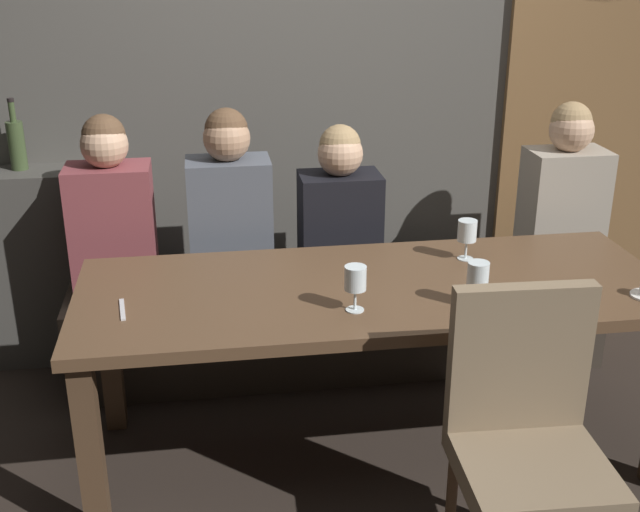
{
  "coord_description": "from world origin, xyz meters",
  "views": [
    {
      "loc": [
        -0.61,
        -2.66,
        1.94
      ],
      "look_at": [
        -0.2,
        0.07,
        0.84
      ],
      "focal_mm": 44.88,
      "sensor_mm": 36.0,
      "label": 1
    }
  ],
  "objects": [
    {
      "name": "ground",
      "position": [
        0.0,
        0.0,
        0.0
      ],
      "size": [
        9.0,
        9.0,
        0.0
      ],
      "primitive_type": "plane",
      "color": "black"
    },
    {
      "name": "diner_redhead",
      "position": [
        -1.01,
        0.72,
        0.83
      ],
      "size": [
        0.36,
        0.24,
        0.81
      ],
      "color": "brown",
      "rests_on": "banquette_bench"
    },
    {
      "name": "diner_near_end",
      "position": [
        1.04,
        0.68,
        0.83
      ],
      "size": [
        0.36,
        0.24,
        0.81
      ],
      "color": "#9E9384",
      "rests_on": "banquette_bench"
    },
    {
      "name": "banquette_bench",
      "position": [
        0.0,
        0.7,
        0.23
      ],
      "size": [
        2.5,
        0.44,
        0.45
      ],
      "color": "#312A23",
      "rests_on": "ground"
    },
    {
      "name": "back_counter",
      "position": [
        -1.55,
        1.04,
        0.47
      ],
      "size": [
        1.1,
        0.28,
        0.95
      ],
      "primitive_type": "cube",
      "color": "#413E3A",
      "rests_on": "ground"
    },
    {
      "name": "diner_bearded",
      "position": [
        -0.5,
        0.68,
        0.84
      ],
      "size": [
        0.36,
        0.24,
        0.83
      ],
      "color": "#4C515B",
      "rests_on": "banquette_bench"
    },
    {
      "name": "wine_bottle_pale_label",
      "position": [
        -1.44,
        1.07,
        1.07
      ],
      "size": [
        0.08,
        0.08,
        0.33
      ],
      "color": "#384728",
      "rests_on": "back_counter"
    },
    {
      "name": "wine_glass_near_right",
      "position": [
        -0.12,
        -0.21,
        0.85
      ],
      "size": [
        0.08,
        0.08,
        0.16
      ],
      "color": "silver",
      "rests_on": "dining_table"
    },
    {
      "name": "wine_glass_far_right",
      "position": [
        0.31,
        -0.23,
        0.86
      ],
      "size": [
        0.08,
        0.08,
        0.16
      ],
      "color": "silver",
      "rests_on": "dining_table"
    },
    {
      "name": "arched_door",
      "position": [
        1.35,
        1.15,
        1.36
      ],
      "size": [
        0.9,
        0.05,
        2.55
      ],
      "color": "brown",
      "rests_on": "ground"
    },
    {
      "name": "diner_far_end",
      "position": [
        -0.01,
        0.7,
        0.8
      ],
      "size": [
        0.36,
        0.24,
        0.74
      ],
      "color": "black",
      "rests_on": "banquette_bench"
    },
    {
      "name": "dining_table",
      "position": [
        0.0,
        0.0,
        0.65
      ],
      "size": [
        2.2,
        0.84,
        0.74
      ],
      "color": "#493422",
      "rests_on": "ground"
    },
    {
      "name": "chair_near_side",
      "position": [
        0.32,
        -0.72,
        0.56
      ],
      "size": [
        0.46,
        0.46,
        0.98
      ],
      "color": "brown",
      "rests_on": "ground"
    },
    {
      "name": "back_wall_tiled",
      "position": [
        0.0,
        1.22,
        1.5
      ],
      "size": [
        6.0,
        0.12,
        3.0
      ],
      "primitive_type": "cube",
      "color": "#4C4944",
      "rests_on": "ground"
    },
    {
      "name": "folded_napkin",
      "position": [
        0.44,
        -0.33,
        0.74
      ],
      "size": [
        0.11,
        0.1,
        0.01
      ],
      "primitive_type": "cube",
      "rotation": [
        0.0,
        0.0,
        -0.01
      ],
      "color": "silver",
      "rests_on": "dining_table"
    },
    {
      "name": "fork_on_table",
      "position": [
        -0.91,
        -0.09,
        0.74
      ],
      "size": [
        0.04,
        0.17,
        0.01
      ],
      "primitive_type": "cube",
      "rotation": [
        0.0,
        0.0,
        0.12
      ],
      "color": "silver",
      "rests_on": "dining_table"
    },
    {
      "name": "wine_glass_center_front",
      "position": [
        0.41,
        0.19,
        0.86
      ],
      "size": [
        0.08,
        0.08,
        0.16
      ],
      "color": "silver",
      "rests_on": "dining_table"
    }
  ]
}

